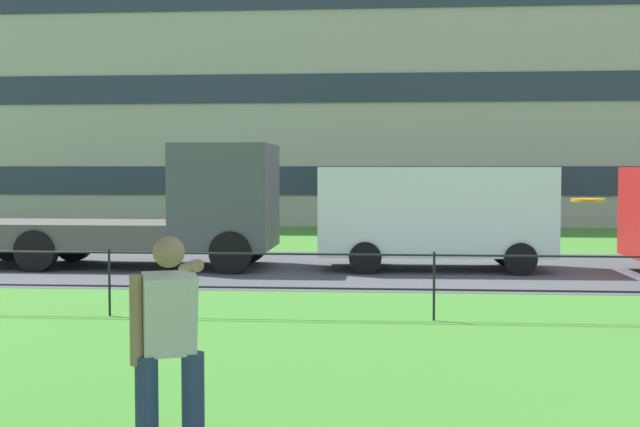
{
  "coord_description": "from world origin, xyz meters",
  "views": [
    {
      "loc": [
        -0.66,
        0.97,
        2.18
      ],
      "look_at": [
        -1.39,
        9.79,
        1.72
      ],
      "focal_mm": 46.77,
      "sensor_mm": 36.0,
      "label": 1
    }
  ],
  "objects_px": {
    "apartment_building_background": "(317,59)",
    "frisbee": "(588,200)",
    "panel_van_far_right": "(435,212)",
    "person_thrower": "(169,350)",
    "flatbed_truck_right": "(161,213)"
  },
  "relations": [
    {
      "from": "flatbed_truck_right",
      "to": "frisbee",
      "type": "bearing_deg",
      "value": -59.46
    },
    {
      "from": "flatbed_truck_right",
      "to": "apartment_building_background",
      "type": "bearing_deg",
      "value": 84.99
    },
    {
      "from": "panel_van_far_right",
      "to": "apartment_building_background",
      "type": "bearing_deg",
      "value": 102.16
    },
    {
      "from": "frisbee",
      "to": "panel_van_far_right",
      "type": "height_order",
      "value": "panel_van_far_right"
    },
    {
      "from": "person_thrower",
      "to": "apartment_building_background",
      "type": "bearing_deg",
      "value": 93.13
    },
    {
      "from": "person_thrower",
      "to": "apartment_building_background",
      "type": "distance_m",
      "value": 33.45
    },
    {
      "from": "flatbed_truck_right",
      "to": "apartment_building_background",
      "type": "height_order",
      "value": "apartment_building_background"
    },
    {
      "from": "frisbee",
      "to": "apartment_building_background",
      "type": "distance_m",
      "value": 32.34
    },
    {
      "from": "panel_van_far_right",
      "to": "frisbee",
      "type": "bearing_deg",
      "value": -87.04
    },
    {
      "from": "person_thrower",
      "to": "flatbed_truck_right",
      "type": "xyz_separation_m",
      "value": [
        -3.56,
        12.62,
        0.28
      ]
    },
    {
      "from": "apartment_building_background",
      "to": "frisbee",
      "type": "bearing_deg",
      "value": -81.13
    },
    {
      "from": "flatbed_truck_right",
      "to": "apartment_building_background",
      "type": "relative_size",
      "value": 0.19
    },
    {
      "from": "frisbee",
      "to": "panel_van_far_right",
      "type": "relative_size",
      "value": 0.07
    },
    {
      "from": "panel_van_far_right",
      "to": "apartment_building_background",
      "type": "relative_size",
      "value": 0.13
    },
    {
      "from": "frisbee",
      "to": "panel_van_far_right",
      "type": "distance_m",
      "value": 11.45
    }
  ]
}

